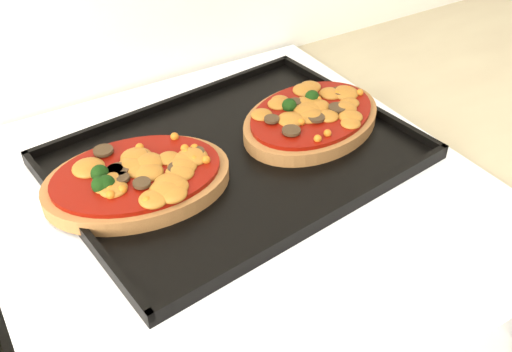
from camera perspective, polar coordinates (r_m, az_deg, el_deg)
baking_tray at (r=0.76m, az=-1.98°, el=2.12°), size 0.49×0.38×0.02m
pizza_left at (r=0.71m, az=-11.79°, el=-0.11°), size 0.25×0.20×0.03m
pizza_right at (r=0.81m, az=5.56°, el=5.90°), size 0.25×0.21×0.03m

